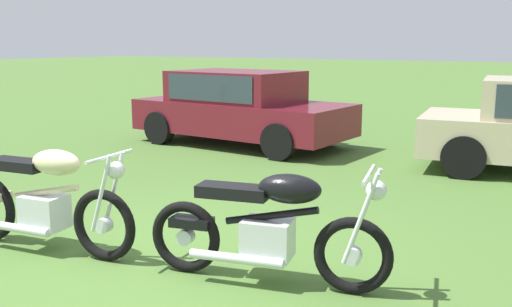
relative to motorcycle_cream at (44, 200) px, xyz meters
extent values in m
plane|color=#476B2D|center=(1.17, 0.20, -0.49)|extent=(120.00, 120.00, 0.00)
torus|color=black|center=(0.68, 0.11, -0.16)|extent=(0.68, 0.19, 0.67)
cylinder|color=silver|center=(0.68, 0.11, -0.16)|extent=(0.15, 0.12, 0.14)
cylinder|color=silver|center=(0.72, 0.21, 0.16)|extent=(0.27, 0.08, 0.72)
cylinder|color=silver|center=(0.75, 0.03, 0.16)|extent=(0.27, 0.08, 0.72)
cube|color=silver|center=(0.00, 0.00, -0.11)|extent=(0.44, 0.36, 0.32)
cylinder|color=beige|center=(0.03, 0.01, 0.09)|extent=(0.77, 0.18, 0.22)
ellipsoid|color=beige|center=(0.17, 0.03, 0.38)|extent=(0.55, 0.34, 0.24)
cube|color=black|center=(-0.30, -0.04, 0.32)|extent=(0.63, 0.33, 0.10)
cylinder|color=silver|center=(0.77, 0.13, 0.49)|extent=(0.13, 0.64, 0.03)
sphere|color=silver|center=(0.83, 0.14, 0.37)|extent=(0.18, 0.18, 0.16)
cylinder|color=silver|center=(-0.20, -0.19, -0.25)|extent=(0.80, 0.20, 0.08)
torus|color=black|center=(2.87, 0.65, -0.18)|extent=(0.64, 0.24, 0.63)
torus|color=black|center=(1.47, 0.30, -0.18)|extent=(0.64, 0.24, 0.63)
cylinder|color=silver|center=(2.87, 0.65, -0.18)|extent=(0.16, 0.13, 0.14)
cylinder|color=silver|center=(1.47, 0.30, -0.18)|extent=(0.16, 0.13, 0.14)
cylinder|color=silver|center=(2.91, 0.75, 0.15)|extent=(0.27, 0.10, 0.74)
cylinder|color=silver|center=(2.95, 0.58, 0.15)|extent=(0.27, 0.10, 0.74)
cube|color=silver|center=(2.19, 0.48, -0.11)|extent=(0.46, 0.39, 0.32)
cylinder|color=black|center=(2.22, 0.49, 0.09)|extent=(0.78, 0.25, 0.22)
ellipsoid|color=black|center=(2.37, 0.52, 0.32)|extent=(0.57, 0.38, 0.24)
cube|color=black|center=(1.90, 0.41, 0.26)|extent=(0.64, 0.38, 0.10)
cube|color=black|center=(1.53, 0.31, -0.04)|extent=(0.39, 0.26, 0.08)
cylinder|color=silver|center=(2.97, 0.67, 0.49)|extent=(0.19, 0.63, 0.03)
sphere|color=silver|center=(3.03, 0.69, 0.37)|extent=(0.19, 0.19, 0.16)
cylinder|color=silver|center=(2.02, 0.27, -0.25)|extent=(0.80, 0.27, 0.08)
cube|color=maroon|center=(-1.60, 5.83, 0.06)|extent=(4.28, 2.02, 0.60)
cube|color=maroon|center=(-1.75, 5.84, 0.64)|extent=(2.39, 1.74, 0.60)
cube|color=#2D3842|center=(-1.75, 5.84, 0.66)|extent=(2.04, 1.76, 0.48)
cylinder|color=black|center=(-0.16, 6.60, -0.17)|extent=(0.65, 0.25, 0.64)
cylinder|color=black|center=(-0.25, 4.92, -0.17)|extent=(0.65, 0.25, 0.64)
cylinder|color=black|center=(-2.95, 6.75, -0.17)|extent=(0.65, 0.25, 0.64)
cylinder|color=black|center=(-3.04, 5.06, -0.17)|extent=(0.65, 0.25, 0.64)
cylinder|color=black|center=(2.46, 6.83, -0.17)|extent=(0.67, 0.31, 0.64)
cylinder|color=black|center=(2.70, 5.20, -0.17)|extent=(0.67, 0.31, 0.64)
camera|label=1|loc=(4.50, -3.38, 1.47)|focal=40.31mm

